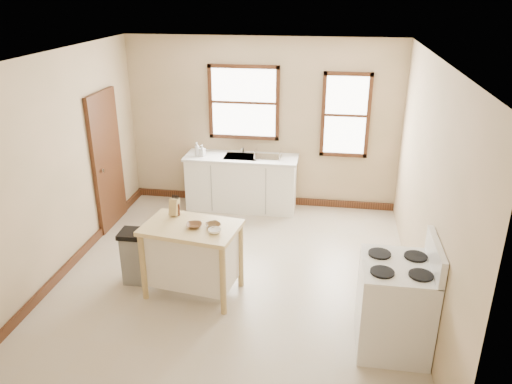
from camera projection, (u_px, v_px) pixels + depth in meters
The scene contains 23 objects.
floor at pixel (234, 278), 6.49m from camera, with size 5.00×5.00×0.00m, color #AFA18B.
ceiling at pixel (230, 57), 5.42m from camera, with size 5.00×5.00×0.00m, color white.
wall_back at pixel (262, 124), 8.23m from camera, with size 4.50×0.04×2.80m, color tan.
wall_left at pixel (57, 167), 6.27m from camera, with size 0.04×5.00×2.80m, color tan.
wall_right at pixel (427, 188), 5.63m from camera, with size 0.04×5.00×2.80m, color tan.
window_main at pixel (244, 103), 8.13m from camera, with size 1.17×0.06×1.22m, color black, non-canonical shape.
window_side at pixel (346, 115), 7.95m from camera, with size 0.77×0.06×1.37m, color black, non-canonical shape.
door_left at pixel (107, 161), 7.59m from camera, with size 0.06×0.90×2.10m, color black.
baseboard_back at pixel (261, 199), 8.72m from camera, with size 4.50×0.04×0.12m, color black.
baseboard_left at pixel (74, 260), 6.78m from camera, with size 0.04×5.00×0.12m, color black.
sink_counter at pixel (242, 182), 8.36m from camera, with size 1.86×0.62×0.92m, color white, non-canonical shape.
faucet at pixel (243, 147), 8.31m from camera, with size 0.03×0.03×0.22m, color silver.
soap_bottle_a at pixel (197, 149), 8.18m from camera, with size 0.09×0.09×0.23m, color #B2B2B2.
soap_bottle_b at pixel (202, 150), 8.18m from camera, with size 0.09×0.09×0.19m, color #B2B2B2.
dish_rack at pixel (268, 155), 8.10m from camera, with size 0.43×0.32×0.11m, color silver, non-canonical shape.
kitchen_island at pixel (193, 259), 6.02m from camera, with size 1.11×0.71×0.91m, color tan, non-canonical shape.
knife_block at pixel (174, 208), 6.08m from camera, with size 0.10×0.10×0.20m, color tan, non-canonical shape.
pepper_grinder at pixel (178, 210), 6.09m from camera, with size 0.04×0.04×0.15m, color #3C1A10.
bowl_a at pixel (194, 225), 5.80m from camera, with size 0.18×0.18×0.05m, color brown.
bowl_b at pixel (213, 225), 5.81m from camera, with size 0.17×0.17×0.04m, color brown.
bowl_c at pixel (215, 231), 5.67m from camera, with size 0.15×0.15×0.05m, color white.
trash_bin at pixel (137, 257), 6.29m from camera, with size 0.36×0.31×0.71m, color slate, non-canonical shape.
gas_stove at pixel (396, 295), 5.05m from camera, with size 0.78×0.79×1.24m, color silver, non-canonical shape.
Camera 1 is at (1.14, -5.46, 3.52)m, focal length 35.00 mm.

